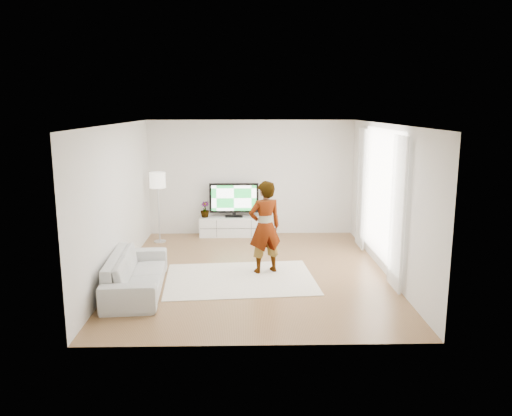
{
  "coord_description": "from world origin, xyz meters",
  "views": [
    {
      "loc": [
        -0.16,
        -9.11,
        3.1
      ],
      "look_at": [
        0.06,
        0.4,
        1.17
      ],
      "focal_mm": 35.0,
      "sensor_mm": 36.0,
      "label": 1
    }
  ],
  "objects_px": {
    "media_console": "(234,226)",
    "sofa": "(136,273)",
    "rug": "(240,279)",
    "television": "(234,199)",
    "floor_lamp": "(158,183)",
    "player": "(265,227)"
  },
  "relations": [
    {
      "from": "sofa",
      "to": "floor_lamp",
      "type": "height_order",
      "value": "floor_lamp"
    },
    {
      "from": "television",
      "to": "rug",
      "type": "relative_size",
      "value": 0.44
    },
    {
      "from": "television",
      "to": "rug",
      "type": "height_order",
      "value": "television"
    },
    {
      "from": "rug",
      "to": "media_console",
      "type": "bearing_deg",
      "value": 93.06
    },
    {
      "from": "media_console",
      "to": "television",
      "type": "height_order",
      "value": "television"
    },
    {
      "from": "rug",
      "to": "floor_lamp",
      "type": "xyz_separation_m",
      "value": [
        -1.9,
        2.65,
        1.38
      ]
    },
    {
      "from": "television",
      "to": "sofa",
      "type": "distance_m",
      "value": 4.11
    },
    {
      "from": "player",
      "to": "floor_lamp",
      "type": "relative_size",
      "value": 1.07
    },
    {
      "from": "rug",
      "to": "television",
      "type": "bearing_deg",
      "value": 93.03
    },
    {
      "from": "media_console",
      "to": "television",
      "type": "xyz_separation_m",
      "value": [
        0.0,
        0.03,
        0.68
      ]
    },
    {
      "from": "media_console",
      "to": "sofa",
      "type": "bearing_deg",
      "value": -113.31
    },
    {
      "from": "television",
      "to": "floor_lamp",
      "type": "relative_size",
      "value": 0.73
    },
    {
      "from": "sofa",
      "to": "rug",
      "type": "bearing_deg",
      "value": -77.19
    },
    {
      "from": "rug",
      "to": "floor_lamp",
      "type": "bearing_deg",
      "value": 125.73
    },
    {
      "from": "television",
      "to": "floor_lamp",
      "type": "distance_m",
      "value": 1.88
    },
    {
      "from": "television",
      "to": "player",
      "type": "xyz_separation_m",
      "value": [
        0.64,
        -2.81,
        -0.03
      ]
    },
    {
      "from": "floor_lamp",
      "to": "media_console",
      "type": "bearing_deg",
      "value": 16.77
    },
    {
      "from": "media_console",
      "to": "television",
      "type": "bearing_deg",
      "value": 90.0
    },
    {
      "from": "television",
      "to": "floor_lamp",
      "type": "xyz_separation_m",
      "value": [
        -1.73,
        -0.55,
        0.47
      ]
    },
    {
      "from": "television",
      "to": "floor_lamp",
      "type": "bearing_deg",
      "value": -162.4
    },
    {
      "from": "media_console",
      "to": "player",
      "type": "relative_size",
      "value": 0.95
    },
    {
      "from": "media_console",
      "to": "rug",
      "type": "height_order",
      "value": "media_console"
    }
  ]
}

